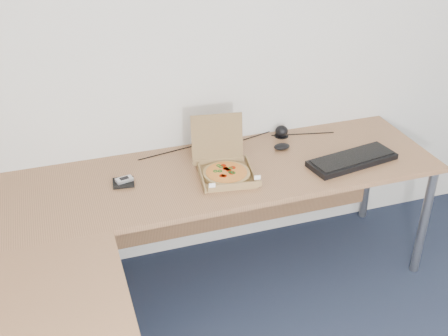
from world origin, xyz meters
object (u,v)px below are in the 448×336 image
object	(u,v)px
desk	(167,236)
pizza_box	(225,170)
wallet	(123,183)
keyboard	(352,160)
drinking_glass	(231,136)

from	to	relation	value
desk	pizza_box	world-z (taller)	pizza_box
pizza_box	wallet	distance (m)	0.53
wallet	pizza_box	bearing A→B (deg)	-1.70
keyboard	wallet	distance (m)	1.23
desk	keyboard	distance (m)	1.14
drinking_glass	wallet	size ratio (longest dim) A/B	1.09
desk	keyboard	size ratio (longest dim) A/B	5.03
drinking_glass	keyboard	world-z (taller)	drinking_glass
desk	wallet	bearing A→B (deg)	104.06
desk	drinking_glass	size ratio (longest dim) A/B	21.53
keyboard	wallet	bearing A→B (deg)	162.80
keyboard	pizza_box	bearing A→B (deg)	163.45
pizza_box	keyboard	distance (m)	0.70
drinking_glass	desk	bearing A→B (deg)	-128.27
pizza_box	drinking_glass	distance (m)	0.34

